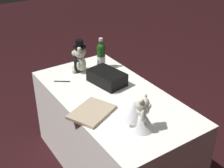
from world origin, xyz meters
TOP-DOWN VIEW (x-y plane):
  - ground_plane at (0.00, 0.00)m, footprint 12.00×12.00m
  - reception_table at (0.00, 0.00)m, footprint 1.41×0.74m
  - teddy_bear_groom at (-0.50, -0.01)m, footprint 0.13×0.14m
  - teddy_bear_bride at (0.43, -0.08)m, footprint 0.21×0.20m
  - champagne_bottle at (-0.46, 0.19)m, footprint 0.07×0.07m
  - signing_pen at (-0.40, -0.22)m, footprint 0.09×0.12m
  - gift_case_black at (-0.18, 0.07)m, footprint 0.33×0.24m
  - guestbook at (0.12, -0.25)m, footprint 0.33×0.37m

SIDE VIEW (x-z plane):
  - ground_plane at x=0.00m, z-range 0.00..0.00m
  - reception_table at x=0.00m, z-range 0.00..0.72m
  - signing_pen at x=-0.40m, z-range 0.72..0.72m
  - guestbook at x=0.12m, z-range 0.72..0.74m
  - gift_case_black at x=-0.18m, z-range 0.72..0.82m
  - teddy_bear_bride at x=0.43m, z-range 0.70..0.94m
  - champagne_bottle at x=-0.46m, z-range 0.70..0.97m
  - teddy_bear_groom at x=-0.50m, z-range 0.69..0.98m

